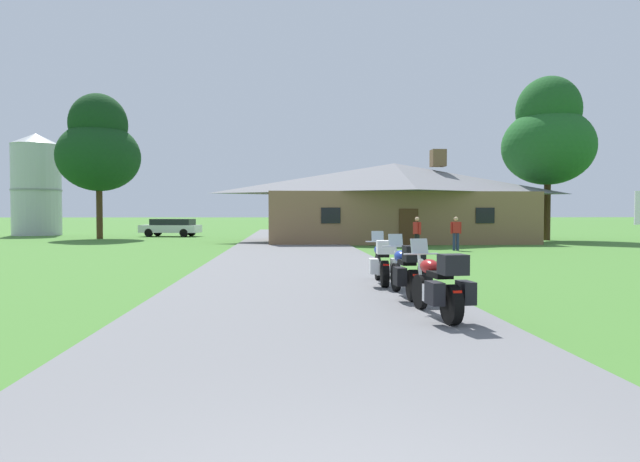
% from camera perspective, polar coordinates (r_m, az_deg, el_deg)
% --- Properties ---
extents(ground_plane, '(500.00, 500.00, 0.00)m').
position_cam_1_polar(ground_plane, '(22.50, -2.66, -2.80)').
color(ground_plane, '#42752D').
extents(asphalt_driveway, '(6.40, 80.00, 0.06)m').
position_cam_1_polar(asphalt_driveway, '(20.51, -2.57, -3.16)').
color(asphalt_driveway, slate).
rests_on(asphalt_driveway, ground).
extents(motorcycle_red_nearest_to_camera, '(0.84, 2.08, 1.30)m').
position_cam_1_polar(motorcycle_red_nearest_to_camera, '(9.26, 12.54, -5.70)').
color(motorcycle_red_nearest_to_camera, black).
rests_on(motorcycle_red_nearest_to_camera, asphalt_driveway).
extents(motorcycle_blue_second_in_row, '(0.74, 2.08, 1.30)m').
position_cam_1_polar(motorcycle_blue_second_in_row, '(11.45, 9.16, -4.25)').
color(motorcycle_blue_second_in_row, black).
rests_on(motorcycle_blue_second_in_row, asphalt_driveway).
extents(motorcycle_blue_farthest_in_row, '(0.77, 2.08, 1.30)m').
position_cam_1_polar(motorcycle_blue_farthest_in_row, '(13.49, 6.59, -3.32)').
color(motorcycle_blue_farthest_in_row, black).
rests_on(motorcycle_blue_farthest_in_row, asphalt_driveway).
extents(stone_lodge, '(16.96, 8.74, 5.98)m').
position_cam_1_polar(stone_lodge, '(35.45, 7.83, 3.11)').
color(stone_lodge, brown).
rests_on(stone_lodge, ground).
extents(bystander_red_shirt_near_lodge, '(0.55, 0.22, 1.67)m').
position_cam_1_polar(bystander_red_shirt_near_lodge, '(27.49, 14.13, -0.07)').
color(bystander_red_shirt_near_lodge, navy).
rests_on(bystander_red_shirt_near_lodge, ground).
extents(bystander_red_shirt_beside_signpost, '(0.33, 0.52, 1.67)m').
position_cam_1_polar(bystander_red_shirt_beside_signpost, '(26.12, 10.19, -0.14)').
color(bystander_red_shirt_beside_signpost, black).
rests_on(bystander_red_shirt_beside_signpost, ground).
extents(tree_right_of_lodge, '(6.11, 6.11, 11.12)m').
position_cam_1_polar(tree_right_of_lodge, '(40.41, 22.90, 9.21)').
color(tree_right_of_lodge, '#422D19').
rests_on(tree_right_of_lodge, ground).
extents(tree_left_far, '(5.85, 5.85, 10.48)m').
position_cam_1_polar(tree_left_far, '(42.68, -22.29, 8.18)').
color(tree_left_far, '#422D19').
rests_on(tree_left_far, ground).
extents(metal_silo_distant, '(3.99, 3.99, 8.58)m').
position_cam_1_polar(metal_silo_distant, '(51.65, -27.71, 4.38)').
color(metal_silo_distant, '#B2B7BC').
rests_on(metal_silo_distant, ground).
extents(parked_white_suv_far_left, '(4.85, 2.63, 1.40)m').
position_cam_1_polar(parked_white_suv_far_left, '(44.64, -15.40, 0.43)').
color(parked_white_suv_far_left, silver).
rests_on(parked_white_suv_far_left, ground).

